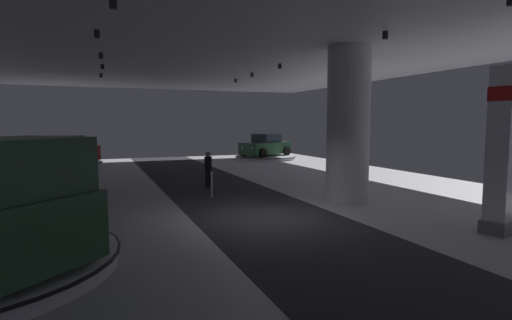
{
  "coord_description": "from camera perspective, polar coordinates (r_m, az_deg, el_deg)",
  "views": [
    {
      "loc": [
        -4.73,
        -10.77,
        2.86
      ],
      "look_at": [
        1.01,
        3.42,
        1.4
      ],
      "focal_mm": 27.9,
      "sensor_mm": 36.0,
      "label": 1
    }
  ],
  "objects": [
    {
      "name": "ground",
      "position": [
        12.11,
        1.65,
        -8.33
      ],
      "size": [
        24.0,
        44.0,
        0.06
      ],
      "color": "#B2B2B7"
    },
    {
      "name": "display_car_deep_left",
      "position": [
        27.68,
        -25.93,
        1.23
      ],
      "size": [
        4.46,
        3.92,
        1.71
      ],
      "color": "maroon",
      "rests_on": "display_platform_deep_left"
    },
    {
      "name": "display_car_deep_right",
      "position": [
        30.87,
        1.4,
        2.02
      ],
      "size": [
        4.56,
        3.54,
        1.71
      ],
      "color": "#2D5638",
      "rests_on": "display_platform_deep_right"
    },
    {
      "name": "display_platform_mid_left",
      "position": [
        15.99,
        -30.95,
        -5.11
      ],
      "size": [
        4.84,
        4.84,
        0.26
      ],
      "color": "silver",
      "rests_on": "ground"
    },
    {
      "name": "visitor_walking_near",
      "position": [
        17.52,
        -6.87,
        -0.99
      ],
      "size": [
        0.32,
        0.32,
        1.59
      ],
      "color": "black",
      "rests_on": "ground"
    },
    {
      "name": "column_right",
      "position": [
        14.6,
        13.07,
        4.87
      ],
      "size": [
        1.52,
        1.52,
        5.5
      ],
      "color": "silver",
      "rests_on": "ground"
    },
    {
      "name": "display_platform_deep_left",
      "position": [
        27.77,
        -25.9,
        -0.64
      ],
      "size": [
        4.64,
        4.64,
        0.32
      ],
      "color": "silver",
      "rests_on": "ground"
    },
    {
      "name": "brand_sign_pylon",
      "position": [
        12.04,
        32.31,
        1.47
      ],
      "size": [
        1.38,
        0.91,
        4.26
      ],
      "color": "slate",
      "rests_on": "ground"
    },
    {
      "name": "display_car_mid_left",
      "position": [
        15.89,
        -31.12,
        -1.97
      ],
      "size": [
        3.04,
        4.52,
        1.71
      ],
      "color": "maroon",
      "rests_on": "display_platform_mid_left"
    },
    {
      "name": "ceiling_with_spotlights",
      "position": [
        12.07,
        1.73,
        18.32
      ],
      "size": [
        24.0,
        44.0,
        0.39
      ],
      "color": "silver"
    },
    {
      "name": "stanchion_a",
      "position": [
        15.11,
        -6.36,
        -4.07
      ],
      "size": [
        0.28,
        0.28,
        1.01
      ],
      "color": "#333338",
      "rests_on": "ground"
    },
    {
      "name": "display_platform_deep_right",
      "position": [
        30.91,
        1.36,
        0.4
      ],
      "size": [
        4.7,
        4.7,
        0.25
      ],
      "color": "silver",
      "rests_on": "ground"
    }
  ]
}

